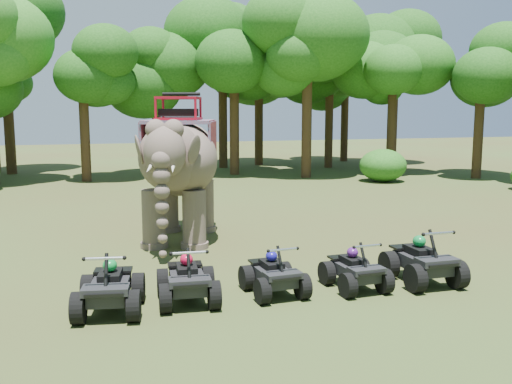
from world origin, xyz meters
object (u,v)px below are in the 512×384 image
(atv_2, at_px, (274,268))
(atv_4, at_px, (423,255))
(elephant, at_px, (179,167))
(atv_1, at_px, (187,273))
(atv_0, at_px, (109,281))
(atv_3, at_px, (355,264))

(atv_2, xyz_separation_m, atv_4, (3.63, -0.20, 0.10))
(elephant, bearing_deg, atv_2, -61.07)
(atv_4, bearing_deg, atv_1, 178.06)
(atv_0, xyz_separation_m, atv_3, (5.43, -0.04, -0.08))
(atv_4, bearing_deg, elephant, 128.05)
(atv_2, xyz_separation_m, atv_3, (1.90, -0.17, -0.01))
(elephant, bearing_deg, atv_1, -79.44)
(atv_1, distance_m, atv_2, 1.93)
(atv_0, height_order, atv_3, atv_0)
(elephant, height_order, atv_0, elephant)
(atv_2, bearing_deg, atv_0, 178.32)
(elephant, relative_size, atv_0, 3.06)
(atv_1, bearing_deg, atv_0, -169.86)
(atv_0, height_order, atv_2, atv_0)
(atv_3, xyz_separation_m, atv_4, (1.73, -0.03, 0.10))
(atv_3, bearing_deg, atv_2, 171.77)
(elephant, height_order, atv_2, elephant)
(elephant, distance_m, atv_1, 6.21)
(elephant, distance_m, atv_4, 7.95)
(atv_1, xyz_separation_m, atv_3, (3.82, -0.20, -0.05))
(atv_1, xyz_separation_m, atv_4, (5.55, -0.23, 0.05))
(elephant, distance_m, atv_3, 7.05)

